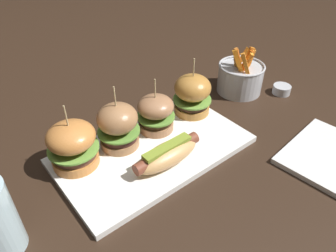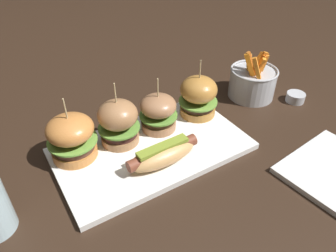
# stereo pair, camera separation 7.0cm
# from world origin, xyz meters

# --- Properties ---
(ground_plane) EXTENTS (3.00, 3.00, 0.00)m
(ground_plane) POSITION_xyz_m (0.00, 0.00, 0.00)
(ground_plane) COLOR black
(platter_main) EXTENTS (0.42, 0.24, 0.01)m
(platter_main) POSITION_xyz_m (0.00, 0.00, 0.01)
(platter_main) COLOR white
(platter_main) RESTS_ON ground
(hot_dog) EXTENTS (0.16, 0.06, 0.05)m
(hot_dog) POSITION_xyz_m (-0.01, -0.06, 0.04)
(hot_dog) COLOR tan
(hot_dog) RESTS_ON platter_main
(slider_far_left) EXTENTS (0.10, 0.10, 0.14)m
(slider_far_left) POSITION_xyz_m (-0.15, 0.06, 0.06)
(slider_far_left) COLOR #CA7D3C
(slider_far_left) RESTS_ON platter_main
(slider_center_left) EXTENTS (0.09, 0.09, 0.15)m
(slider_center_left) POSITION_xyz_m (-0.05, 0.06, 0.07)
(slider_center_left) COLOR #A47248
(slider_center_left) RESTS_ON platter_main
(slider_center_right) EXTENTS (0.09, 0.09, 0.13)m
(slider_center_right) POSITION_xyz_m (0.05, 0.05, 0.06)
(slider_center_right) COLOR #A16F4A
(slider_center_right) RESTS_ON platter_main
(slider_far_right) EXTENTS (0.10, 0.10, 0.15)m
(slider_far_right) POSITION_xyz_m (0.16, 0.05, 0.07)
(slider_far_right) COLOR #B77B35
(slider_far_right) RESTS_ON platter_main
(fries_bucket) EXTENTS (0.13, 0.13, 0.14)m
(fries_bucket) POSITION_xyz_m (0.35, 0.06, 0.04)
(fries_bucket) COLOR #B7BABF
(fries_bucket) RESTS_ON ground
(sauce_ramekin) EXTENTS (0.05, 0.05, 0.02)m
(sauce_ramekin) POSITION_xyz_m (0.44, -0.03, 0.01)
(sauce_ramekin) COLOR #B7BABF
(sauce_ramekin) RESTS_ON ground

